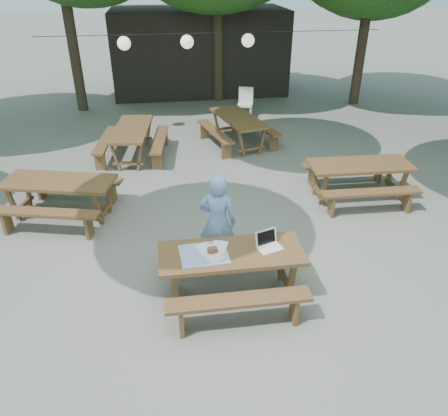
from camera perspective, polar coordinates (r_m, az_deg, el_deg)
name	(u,v)px	position (r m, az deg, el deg)	size (l,w,h in m)	color
ground	(230,251)	(7.34, 0.73, -5.65)	(80.00, 80.00, 0.00)	#61615C
pavilion	(199,50)	(16.72, -3.27, 19.86)	(6.00, 3.00, 2.80)	black
main_picnic_table	(231,273)	(6.25, 0.92, -8.45)	(2.00, 1.58, 0.75)	#51351C
picnic_table_nw	(61,198)	(8.67, -20.46, 1.25)	(2.23, 1.99, 0.75)	#51351C
picnic_table_ne	(358,180)	(9.20, 17.08, 3.50)	(2.02, 1.63, 0.75)	#51351C
picnic_table_far_w	(133,142)	(10.95, -11.81, 8.43)	(1.79, 2.08, 0.75)	#51351C
picnic_table_far_e	(238,130)	(11.52, 1.87, 10.11)	(2.01, 2.24, 0.75)	#51351C
woman	(218,222)	(6.62, -0.84, -1.81)	(0.57, 0.38, 1.58)	#7FA1E8
plastic_chair	(245,109)	(13.70, 2.74, 12.74)	(0.55, 0.55, 0.90)	white
laptop	(268,243)	(6.13, 5.79, -4.59)	(0.40, 0.35, 0.24)	white
tabletop_clutter	(206,253)	(6.00, -2.34, -5.87)	(0.72, 0.60, 0.08)	blue
paper_lanterns	(188,42)	(12.08, -4.78, 20.83)	(9.00, 0.34, 0.38)	black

